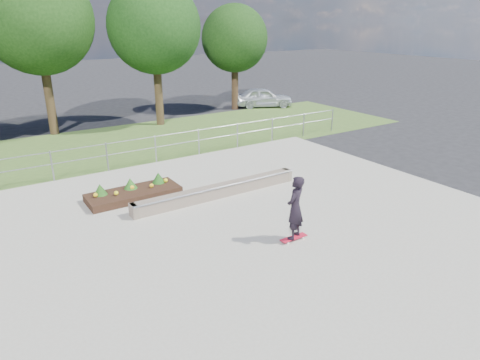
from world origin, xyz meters
name	(u,v)px	position (x,y,z in m)	size (l,w,h in m)	color
ground	(264,234)	(0.00, 0.00, 0.00)	(120.00, 120.00, 0.00)	black
grass_verge	(128,144)	(0.00, 11.00, 0.01)	(30.00, 8.00, 0.02)	#375321
concrete_slab	(264,233)	(0.00, 0.00, 0.03)	(15.00, 15.00, 0.06)	gray
fence	(155,146)	(0.00, 7.50, 0.77)	(20.06, 0.06, 1.20)	#95989D
tree_mid_left	(37,20)	(-2.50, 15.00, 5.61)	(5.25, 5.25, 8.25)	#302113
tree_mid_right	(154,27)	(3.00, 14.00, 5.23)	(4.90, 4.90, 7.70)	#302213
tree_far_right	(235,39)	(9.00, 15.50, 4.48)	(4.20, 4.20, 6.60)	black
grind_ledge	(218,191)	(0.26, 2.90, 0.26)	(6.00, 0.44, 0.43)	brown
planter_bed	(133,192)	(-2.12, 4.41, 0.24)	(3.00, 1.20, 0.61)	black
skateboarder	(295,208)	(0.41, -0.80, 1.00)	(0.80, 0.65, 1.81)	white
parked_car	(263,97)	(11.02, 15.06, 0.66)	(1.56, 3.88, 1.32)	silver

